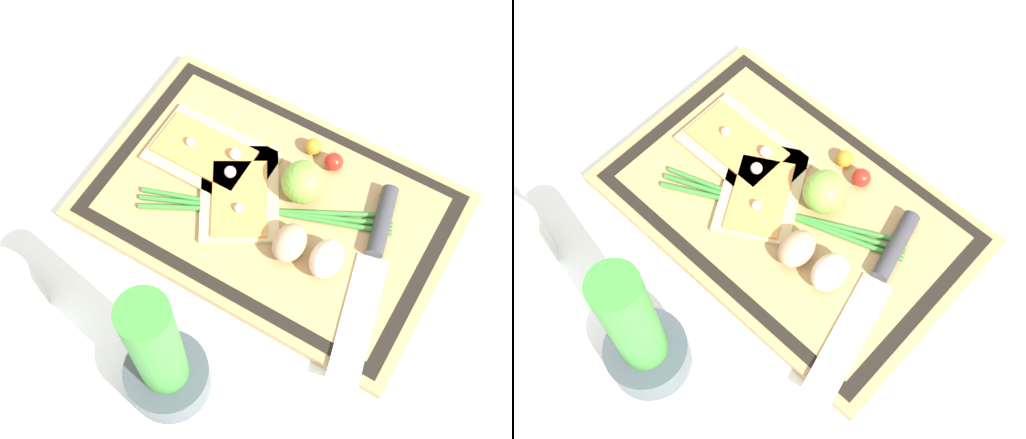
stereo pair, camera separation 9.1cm
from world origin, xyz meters
TOP-DOWN VIEW (x-y plane):
  - ground_plane at (0.00, 0.00)m, footprint 6.00×6.00m
  - cutting_board at (0.00, 0.00)m, footprint 0.48×0.31m
  - pizza_slice_near at (0.11, -0.02)m, footprint 0.17×0.10m
  - pizza_slice_far at (0.04, 0.01)m, footprint 0.16×0.18m
  - knife at (-0.15, -0.01)m, footprint 0.09×0.27m
  - egg_brown at (-0.05, 0.05)m, footprint 0.04×0.05m
  - egg_pink at (-0.10, 0.04)m, footprint 0.04×0.05m
  - lime at (-0.03, -0.03)m, footprint 0.06×0.06m
  - cherry_tomato_red at (-0.04, -0.09)m, footprint 0.03×0.03m
  - cherry_tomato_yellow at (-0.01, -0.10)m, footprint 0.02×0.02m
  - scallion_bunch at (-0.00, 0.02)m, footprint 0.32×0.16m
  - herb_pot at (-0.01, 0.27)m, footprint 0.10×0.10m
  - sauce_jar at (0.21, 0.29)m, footprint 0.09×0.09m

SIDE VIEW (x-z plane):
  - ground_plane at x=0.00m, z-range 0.00..0.00m
  - cutting_board at x=0.00m, z-range 0.00..0.02m
  - scallion_bunch at x=0.00m, z-range 0.02..0.03m
  - pizza_slice_near at x=0.11m, z-range 0.01..0.04m
  - pizza_slice_far at x=0.04m, z-range 0.01..0.04m
  - knife at x=-0.15m, z-range 0.02..0.04m
  - cherry_tomato_yellow at x=-0.01m, z-range 0.02..0.04m
  - cherry_tomato_red at x=-0.04m, z-range 0.02..0.04m
  - egg_brown at x=-0.05m, z-range 0.02..0.06m
  - egg_pink at x=-0.10m, z-range 0.02..0.06m
  - sauce_jar at x=0.21m, z-range -0.01..0.09m
  - lime at x=-0.03m, z-range 0.02..0.08m
  - herb_pot at x=-0.01m, z-range -0.04..0.21m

